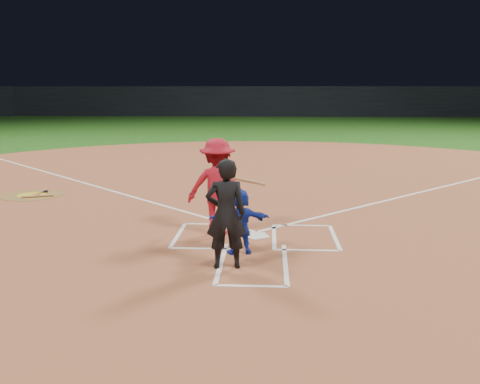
# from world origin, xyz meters

# --- Properties ---
(ground) EXTENTS (120.00, 120.00, 0.00)m
(ground) POSITION_xyz_m (0.00, 0.00, 0.00)
(ground) COLOR #194912
(ground) RESTS_ON ground
(home_plate_dirt) EXTENTS (28.00, 28.00, 0.01)m
(home_plate_dirt) POSITION_xyz_m (0.00, 6.00, 0.01)
(home_plate_dirt) COLOR brown
(home_plate_dirt) RESTS_ON ground
(stadium_wall_far) EXTENTS (80.00, 1.20, 3.20)m
(stadium_wall_far) POSITION_xyz_m (0.00, 48.00, 1.60)
(stadium_wall_far) COLOR black
(stadium_wall_far) RESTS_ON ground
(home_plate) EXTENTS (0.60, 0.60, 0.02)m
(home_plate) POSITION_xyz_m (0.00, 0.00, 0.02)
(home_plate) COLOR white
(home_plate) RESTS_ON home_plate_dirt
(on_deck_circle) EXTENTS (1.70, 1.70, 0.01)m
(on_deck_circle) POSITION_xyz_m (-6.40, 3.89, 0.02)
(on_deck_circle) COLOR brown
(on_deck_circle) RESTS_ON home_plate_dirt
(on_deck_logo) EXTENTS (0.80, 0.80, 0.00)m
(on_deck_logo) POSITION_xyz_m (-6.40, 3.89, 0.02)
(on_deck_logo) COLOR gold
(on_deck_logo) RESTS_ON on_deck_circle
(on_deck_bat_a) EXTENTS (0.10, 0.84, 0.06)m
(on_deck_bat_a) POSITION_xyz_m (-6.25, 4.14, 0.05)
(on_deck_bat_a) COLOR #A7723D
(on_deck_bat_a) RESTS_ON on_deck_circle
(on_deck_bat_c) EXTENTS (0.80, 0.38, 0.06)m
(on_deck_bat_c) POSITION_xyz_m (-6.10, 3.59, 0.05)
(on_deck_bat_c) COLOR #AA713E
(on_deck_bat_c) RESTS_ON on_deck_circle
(bat_weight_donut) EXTENTS (0.19, 0.19, 0.05)m
(bat_weight_donut) POSITION_xyz_m (-6.20, 4.29, 0.05)
(bat_weight_donut) COLOR black
(bat_weight_donut) RESTS_ON on_deck_circle
(catcher) EXTENTS (1.16, 0.55, 1.20)m
(catcher) POSITION_xyz_m (-0.26, -1.16, 0.61)
(catcher) COLOR #142AA5
(catcher) RESTS_ON home_plate_dirt
(umpire) EXTENTS (0.73, 0.54, 1.84)m
(umpire) POSITION_xyz_m (-0.45, -1.95, 0.93)
(umpire) COLOR black
(umpire) RESTS_ON home_plate_dirt
(chalk_markings) EXTENTS (28.35, 17.32, 0.01)m
(chalk_markings) POSITION_xyz_m (0.00, 5.29, 0.01)
(chalk_markings) COLOR white
(chalk_markings) RESTS_ON home_plate_dirt
(batter_at_plate) EXTENTS (1.64, 0.85, 1.96)m
(batter_at_plate) POSITION_xyz_m (-0.79, 0.17, 0.99)
(batter_at_plate) COLOR #A91221
(batter_at_plate) RESTS_ON home_plate_dirt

